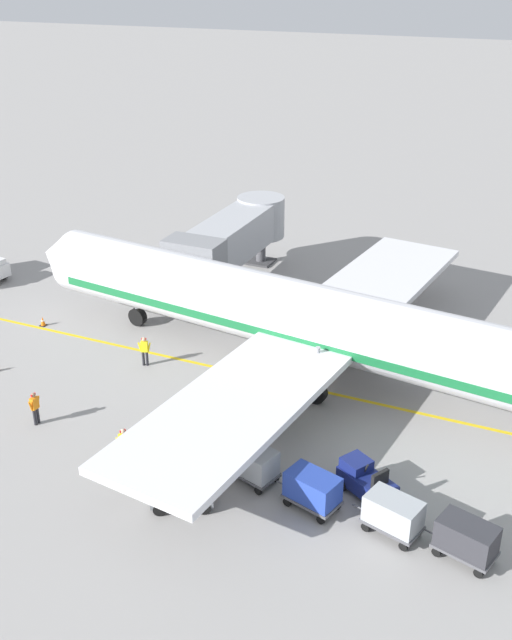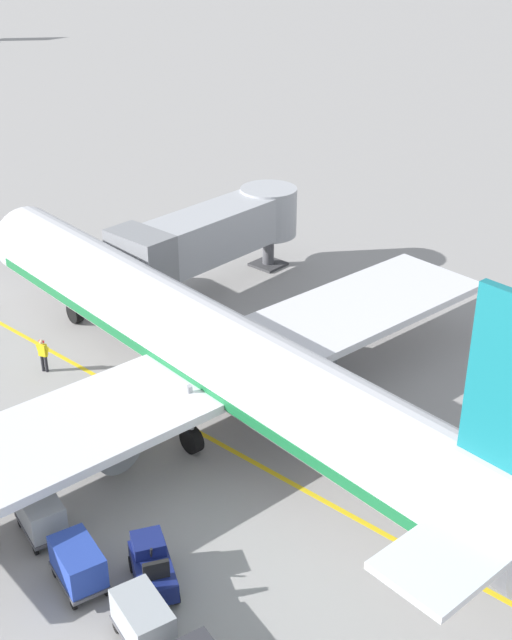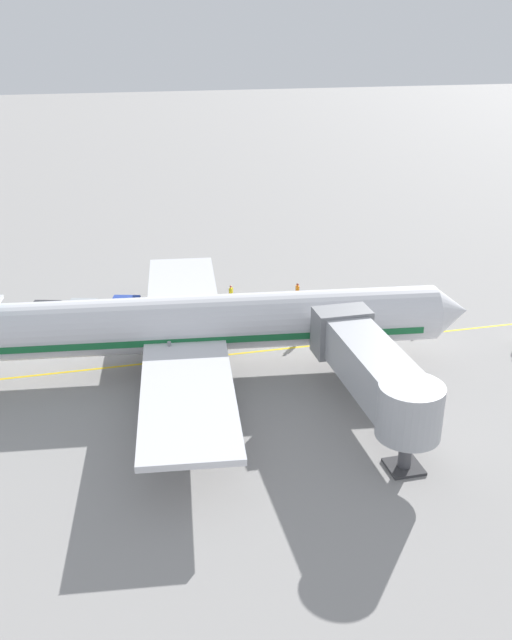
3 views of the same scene
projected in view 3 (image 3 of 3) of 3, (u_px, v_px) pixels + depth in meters
ground_plane at (176, 360)px, 47.41m from camera, size 400.00×400.00×0.00m
gate_lead_in_line at (176, 360)px, 47.41m from camera, size 0.24×80.00×0.01m
parked_airliner at (195, 325)px, 45.17m from camera, size 30.41×37.34×10.63m
jet_bridge at (373, 369)px, 38.81m from camera, size 12.62×3.50×4.98m
baggage_tug_lead at (184, 293)px, 57.12m from camera, size 2.20×2.77×1.62m
baggage_tug_trailing at (105, 318)px, 52.42m from camera, size 2.31×2.76×1.62m
baggage_cart_front at (164, 305)px, 54.23m from camera, size 1.84×2.98×1.58m
baggage_cart_second_in_train at (126, 305)px, 54.15m from camera, size 1.84×2.98×1.58m
baggage_cart_third_in_train at (84, 308)px, 53.55m from camera, size 1.84×2.98×1.58m
baggage_cart_tail_end at (47, 310)px, 53.16m from camera, size 1.84×2.98×1.58m
ground_crew_wing_walker at (231, 294)px, 56.41m from camera, size 0.67×0.43×1.69m
ground_crew_loader at (303, 327)px, 50.29m from camera, size 0.36×0.71×1.69m
ground_crew_marshaller at (297, 291)px, 56.88m from camera, size 0.73×0.27×1.69m
safety_cone_nose_left at (415, 333)px, 50.85m from camera, size 0.36×0.36×0.59m
safety_cone_nose_right at (371, 307)px, 55.54m from camera, size 0.36×0.36×0.59m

